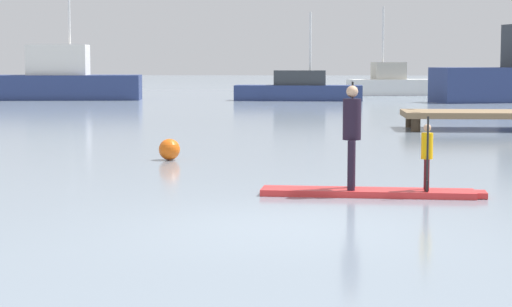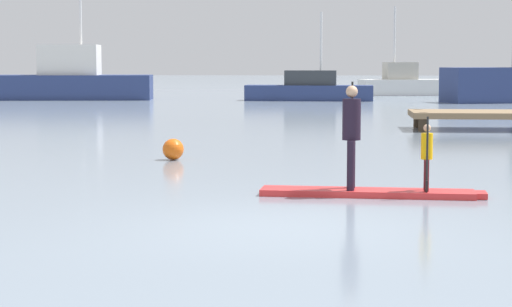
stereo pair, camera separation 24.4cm
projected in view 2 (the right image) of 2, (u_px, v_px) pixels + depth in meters
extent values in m
plane|color=gray|center=(284.00, 225.00, 12.07)|extent=(240.00, 240.00, 0.00)
cube|color=red|center=(367.00, 193.00, 14.62)|extent=(3.33, 0.79, 0.10)
cube|color=red|center=(479.00, 195.00, 14.38)|extent=(0.26, 0.44, 0.09)
cylinder|color=black|center=(352.00, 163.00, 14.77)|extent=(0.12, 0.12, 0.77)
cylinder|color=black|center=(351.00, 166.00, 14.44)|extent=(0.12, 0.12, 0.77)
cylinder|color=black|center=(352.00, 119.00, 14.54)|extent=(0.30, 0.30, 0.64)
sphere|color=tan|center=(352.00, 92.00, 14.50)|extent=(0.18, 0.18, 0.18)
cylinder|color=black|center=(352.00, 135.00, 14.77)|extent=(0.03, 0.03, 1.67)
cube|color=black|center=(351.00, 182.00, 14.85)|extent=(0.04, 0.14, 0.18)
cylinder|color=#4C1419|center=(426.00, 174.00, 14.57)|extent=(0.07, 0.07, 0.49)
cylinder|color=#4C1419|center=(427.00, 176.00, 14.36)|extent=(0.07, 0.07, 0.49)
cylinder|color=#F2B20C|center=(427.00, 146.00, 14.42)|extent=(0.19, 0.19, 0.40)
sphere|color=tan|center=(427.00, 128.00, 14.39)|extent=(0.12, 0.12, 0.12)
cylinder|color=black|center=(427.00, 154.00, 14.27)|extent=(0.03, 0.03, 1.15)
cube|color=black|center=(427.00, 186.00, 14.32)|extent=(0.04, 0.14, 0.18)
cube|color=navy|center=(67.00, 87.00, 50.49)|extent=(9.28, 3.74, 1.32)
cube|color=white|center=(70.00, 60.00, 50.35)|extent=(3.36, 2.48, 1.61)
cube|color=navy|center=(309.00, 93.00, 49.12)|extent=(6.67, 1.64, 0.80)
cube|color=#33383D|center=(311.00, 78.00, 49.04)|extent=(2.70, 1.15, 0.77)
cylinder|color=silver|center=(321.00, 41.00, 48.79)|extent=(0.12, 0.12, 3.01)
cube|color=silver|center=(408.00, 87.00, 56.94)|extent=(6.06, 3.15, 0.95)
cube|color=#B2AD9E|center=(400.00, 71.00, 56.76)|extent=(2.14, 1.67, 1.04)
cylinder|color=silver|center=(395.00, 34.00, 56.49)|extent=(0.12, 0.12, 3.33)
cylinder|color=#473828|center=(423.00, 122.00, 27.75)|extent=(0.28, 0.28, 0.57)
cylinder|color=#473828|center=(418.00, 118.00, 29.49)|extent=(0.28, 0.28, 0.57)
sphere|color=orange|center=(173.00, 149.00, 19.88)|extent=(0.45, 0.45, 0.45)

